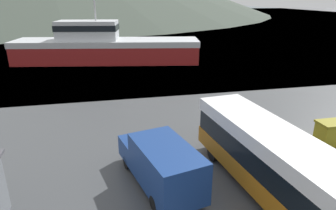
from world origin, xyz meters
TOP-DOWN VIEW (x-y plane):
  - water_surface at (0.00, 140.82)m, footprint 240.00×240.00m
  - tour_bus at (-0.52, 5.80)m, footprint 3.58×11.31m
  - delivery_van at (-5.21, 7.85)m, footprint 3.45×6.19m
  - fishing_boat at (-7.23, 37.14)m, footprint 24.85×9.73m
  - storage_bin at (5.53, 9.86)m, footprint 1.52×1.21m
  - small_boat at (-17.14, 47.64)m, footprint 4.35×8.08m

SIDE VIEW (x-z plane):
  - water_surface at x=0.00m, z-range 0.00..0.00m
  - small_boat at x=-17.14m, z-range 0.00..0.96m
  - storage_bin at x=5.53m, z-range 0.01..1.45m
  - delivery_van at x=-5.21m, z-range 0.08..2.37m
  - tour_bus at x=-0.52m, z-range 0.20..3.28m
  - fishing_boat at x=-7.23m, z-range -3.32..7.59m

